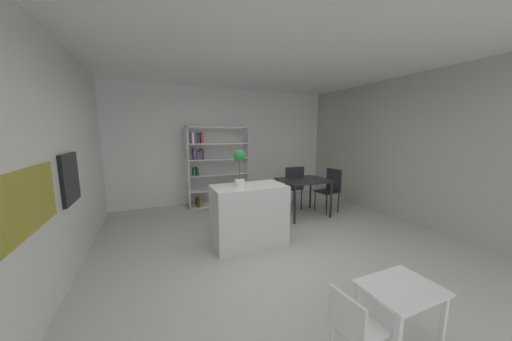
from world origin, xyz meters
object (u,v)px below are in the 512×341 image
built_in_oven (70,178)px  child_table (400,298)px  child_chair_left (354,326)px  dining_table (304,184)px  potted_plant_on_island (240,163)px  dining_chair_far (292,184)px  dining_chair_window_side (330,187)px  kitchen_island (249,215)px  open_bookshelf (213,165)px

built_in_oven → child_table: (2.65, -2.31, -0.76)m
child_chair_left → dining_table: 3.38m
potted_plant_on_island → dining_table: size_ratio=0.56×
built_in_oven → child_chair_left: 3.28m
dining_chair_far → dining_chair_window_side: (0.70, -0.42, -0.03)m
child_table → child_chair_left: bearing=-179.4°
potted_plant_on_island → dining_table: (1.64, 0.72, -0.59)m
kitchen_island → dining_table: (1.52, 0.77, 0.21)m
child_table → open_bookshelf: bearing=95.7°
potted_plant_on_island → open_bookshelf: (0.10, 2.18, -0.29)m
child_chair_left → dining_table: (1.57, 2.97, 0.33)m
open_bookshelf → child_chair_left: (-0.03, -4.43, -0.63)m
child_table → kitchen_island: bearing=100.9°
kitchen_island → dining_chair_far: dining_chair_far is taller
potted_plant_on_island → dining_table: bearing=23.8°
potted_plant_on_island → dining_chair_window_side: (2.34, 0.73, -0.72)m
child_table → dining_chair_far: 3.57m
kitchen_island → open_bookshelf: 2.29m
built_in_oven → kitchen_island: bearing=-3.2°
dining_table → dining_chair_far: size_ratio=0.99×
open_bookshelf → child_table: 4.48m
kitchen_island → dining_table: size_ratio=1.13×
potted_plant_on_island → child_chair_left: size_ratio=0.89×
open_bookshelf → dining_chair_far: open_bookshelf is taller
kitchen_island → dining_chair_window_side: (2.22, 0.79, 0.09)m
built_in_oven → dining_table: 3.83m
child_chair_left → dining_chair_window_side: size_ratio=0.65×
child_chair_left → child_table: bearing=-94.4°
kitchen_island → child_chair_left: kitchen_island is taller
potted_plant_on_island → dining_table: 1.89m
child_table → dining_chair_window_side: 3.48m
dining_chair_far → kitchen_island: bearing=40.4°
child_chair_left → dining_chair_far: dining_chair_far is taller
kitchen_island → child_table: kitchen_island is taller
dining_chair_far → dining_chair_window_side: 0.82m
potted_plant_on_island → child_table: potted_plant_on_island is taller
kitchen_island → built_in_oven: bearing=176.8°
built_in_oven → dining_table: built_in_oven is taller
kitchen_island → open_bookshelf: (-0.02, 2.24, 0.51)m
open_bookshelf → dining_table: size_ratio=1.91×
dining_chair_far → dining_chair_window_side: size_ratio=1.05×
dining_table → dining_chair_far: 0.44m
built_in_oven → dining_chair_far: size_ratio=0.61×
child_chair_left → dining_chair_window_side: bearing=-42.4°
open_bookshelf → child_chair_left: bearing=-90.4°
dining_chair_window_side → kitchen_island: bearing=-77.2°
dining_table → dining_chair_window_side: size_ratio=1.04×
open_bookshelf → dining_table: bearing=-43.5°
dining_table → dining_chair_far: bearing=90.4°
potted_plant_on_island → dining_chair_window_side: 2.56m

